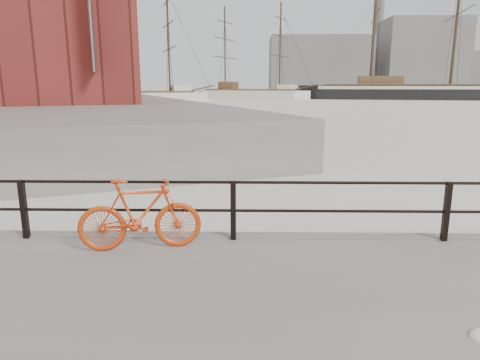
% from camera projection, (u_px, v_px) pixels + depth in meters
% --- Properties ---
extents(ground, '(400.00, 400.00, 0.00)m').
position_uv_depth(ground, '(437.00, 257.00, 7.33)').
color(ground, white).
rests_on(ground, ground).
extents(far_quay, '(78.44, 148.07, 1.80)m').
position_uv_depth(far_quay, '(47.00, 96.00, 78.12)').
color(far_quay, gray).
rests_on(far_quay, ground).
extents(guardrail, '(28.00, 0.10, 1.00)m').
position_uv_depth(guardrail, '(446.00, 212.00, 7.00)').
color(guardrail, black).
rests_on(guardrail, promenade).
extents(bicycle, '(1.90, 0.62, 1.14)m').
position_uv_depth(bicycle, '(140.00, 214.00, 6.63)').
color(bicycle, red).
rests_on(bicycle, promenade).
extents(barque_black, '(69.02, 34.19, 36.95)m').
position_uv_depth(barque_black, '(449.00, 100.00, 84.15)').
color(barque_black, black).
rests_on(barque_black, ground).
extents(schooner_mid, '(29.22, 21.02, 19.54)m').
position_uv_depth(schooner_mid, '(252.00, 99.00, 89.63)').
color(schooner_mid, silver).
rests_on(schooner_mid, ground).
extents(schooner_left, '(29.43, 20.63, 20.17)m').
position_uv_depth(schooner_left, '(134.00, 102.00, 71.47)').
color(schooner_left, silver).
rests_on(schooner_left, ground).
extents(apartment_cream, '(24.16, 21.40, 21.20)m').
position_uv_depth(apartment_cream, '(22.00, 21.00, 65.79)').
color(apartment_cream, beige).
rests_on(apartment_cream, far_quay).
extents(apartment_grey, '(26.02, 22.15, 23.20)m').
position_uv_depth(apartment_grey, '(34.00, 31.00, 85.63)').
color(apartment_grey, gray).
rests_on(apartment_grey, far_quay).
extents(apartment_brick, '(27.87, 22.90, 21.20)m').
position_uv_depth(apartment_brick, '(42.00, 46.00, 106.81)').
color(apartment_brick, brown).
rests_on(apartment_brick, far_quay).
extents(industrial_west, '(32.00, 18.00, 18.00)m').
position_uv_depth(industrial_west, '(318.00, 66.00, 141.60)').
color(industrial_west, gray).
rests_on(industrial_west, ground).
extents(industrial_mid, '(26.00, 20.00, 24.00)m').
position_uv_depth(industrial_mid, '(420.00, 57.00, 145.19)').
color(industrial_mid, gray).
rests_on(industrial_mid, ground).
extents(industrial_east, '(20.00, 16.00, 14.00)m').
position_uv_depth(industrial_east, '(478.00, 73.00, 150.74)').
color(industrial_east, gray).
rests_on(industrial_east, ground).
extents(smokestack, '(2.80, 2.80, 44.00)m').
position_uv_depth(smokestack, '(379.00, 28.00, 148.12)').
color(smokestack, gray).
rests_on(smokestack, ground).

